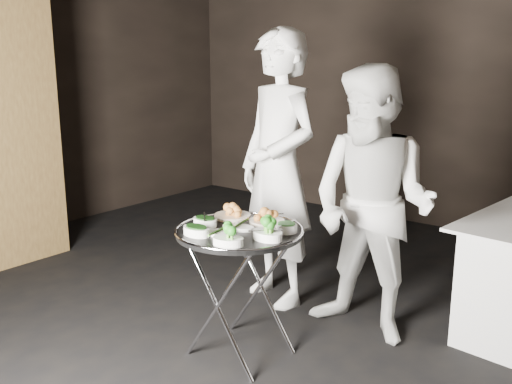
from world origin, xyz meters
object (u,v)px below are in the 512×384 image
Objects in this scene: tray_stand at (240,287)px; waiter_right at (372,206)px; waiter_left at (278,169)px; serving_tray at (239,231)px.

waiter_right is (0.47, 0.68, 0.42)m from tray_stand.
waiter_left is at bearing 175.26° from waiter_right.
waiter_left is (-0.30, 0.78, 0.53)m from tray_stand.
waiter_right is (0.77, -0.10, -0.12)m from waiter_left.
waiter_right is (0.47, 0.68, 0.08)m from serving_tray.
waiter_left is 0.78m from waiter_right.
tray_stand is 0.99m from waiter_left.
waiter_left reaches higher than serving_tray.
serving_tray is 0.38× the size of waiter_left.
waiter_right reaches higher than serving_tray.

